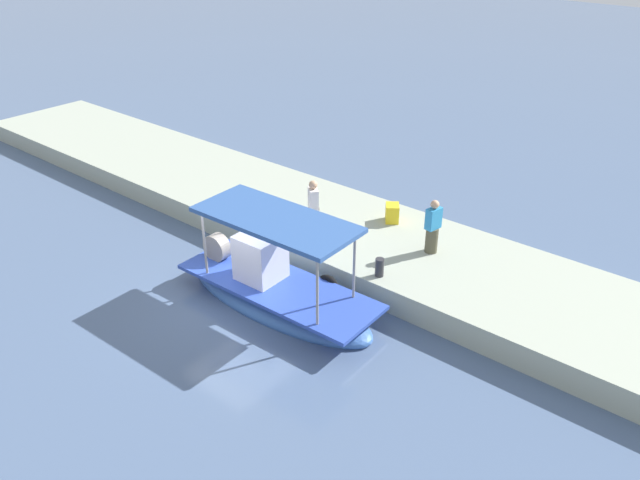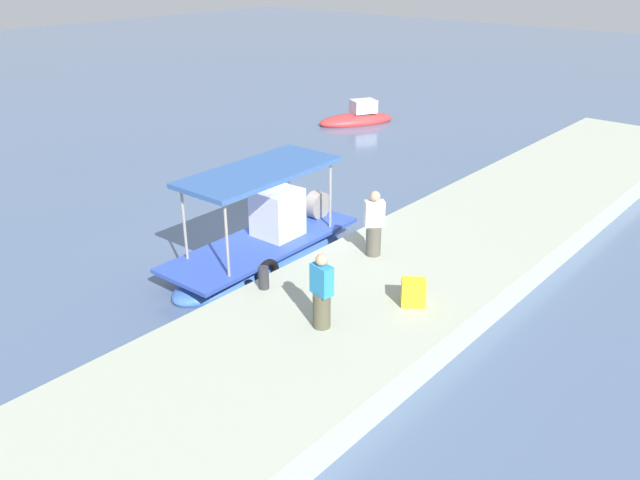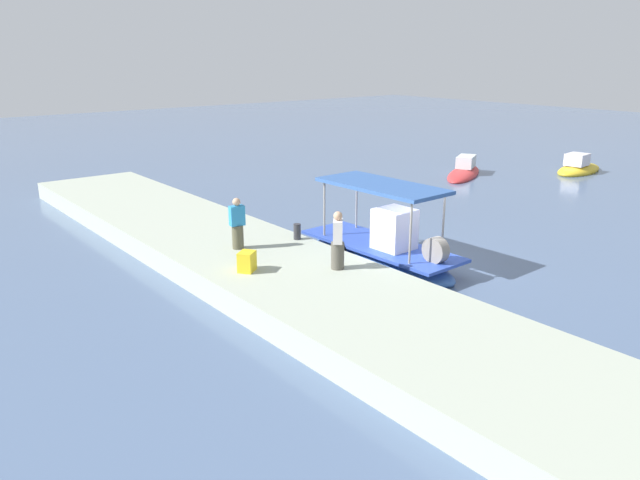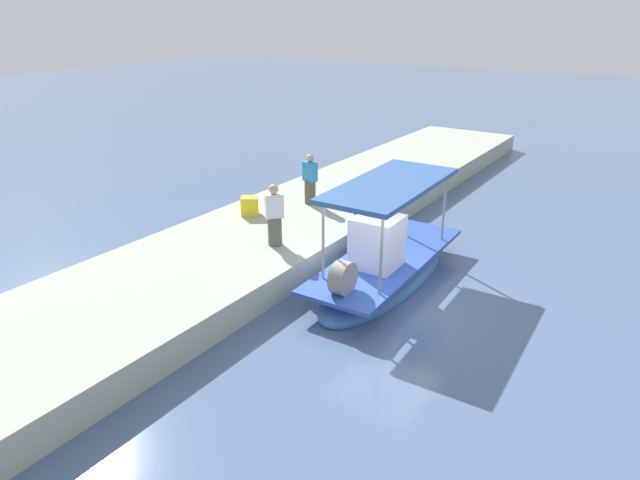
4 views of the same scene
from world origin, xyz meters
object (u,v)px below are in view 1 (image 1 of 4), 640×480
(main_fishing_boat, at_px, (276,289))
(mooring_bollard, at_px, (379,267))
(fisherman_near_bollard, at_px, (313,209))
(cargo_crate, at_px, (392,213))
(fisherman_by_crate, at_px, (433,229))

(main_fishing_boat, relative_size, mooring_bollard, 11.64)
(main_fishing_boat, bearing_deg, fisherman_near_bollard, -69.80)
(cargo_crate, bearing_deg, main_fishing_boat, 85.15)
(mooring_bollard, distance_m, cargo_crate, 3.34)
(fisherman_near_bollard, distance_m, cargo_crate, 2.61)
(mooring_bollard, height_order, cargo_crate, cargo_crate)
(main_fishing_boat, distance_m, mooring_bollard, 2.86)
(main_fishing_boat, bearing_deg, fisherman_by_crate, -120.65)
(main_fishing_boat, bearing_deg, cargo_crate, -94.85)
(main_fishing_boat, xyz_separation_m, fisherman_near_bollard, (1.03, -2.79, 1.05))
(fisherman_near_bollard, height_order, fisherman_by_crate, fisherman_near_bollard)
(fisherman_near_bollard, height_order, mooring_bollard, fisherman_near_bollard)
(fisherman_near_bollard, relative_size, mooring_bollard, 3.22)
(main_fishing_boat, height_order, fisherman_by_crate, main_fishing_boat)
(mooring_bollard, bearing_deg, fisherman_near_bollard, -15.17)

